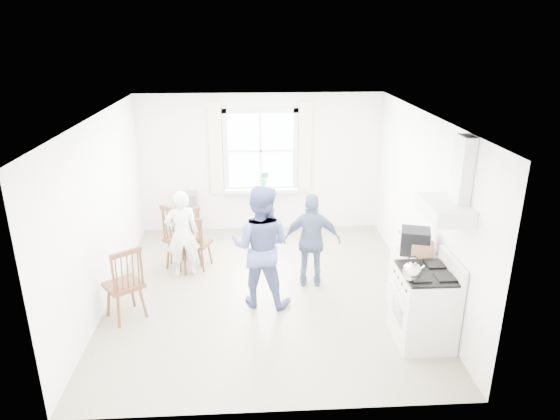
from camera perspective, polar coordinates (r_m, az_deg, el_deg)
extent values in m
cube|color=gray|center=(7.55, -1.65, -9.27)|extent=(4.62, 5.12, 0.02)
cube|color=white|center=(9.41, -2.22, 5.36)|extent=(4.62, 0.04, 2.64)
cube|color=white|center=(4.71, -0.82, -10.39)|extent=(4.62, 0.04, 2.64)
cube|color=white|center=(7.30, -19.85, -0.25)|extent=(0.04, 5.12, 2.64)
cube|color=white|center=(7.41, 16.07, 0.47)|extent=(0.04, 5.12, 2.64)
cube|color=white|center=(6.67, -1.88, 10.76)|extent=(4.62, 5.12, 0.02)
cube|color=white|center=(9.31, -2.24, 6.80)|extent=(1.20, 0.02, 1.40)
cube|color=silver|center=(9.14, -2.30, 11.30)|extent=(1.38, 0.09, 0.09)
cube|color=silver|center=(9.48, -2.17, 2.37)|extent=(1.38, 0.09, 0.09)
cube|color=silver|center=(9.29, -6.24, 6.67)|extent=(0.09, 0.09, 1.58)
cube|color=silver|center=(9.32, 1.76, 6.81)|extent=(0.09, 0.09, 1.58)
cube|color=silver|center=(9.41, -2.16, 2.32)|extent=(1.38, 0.24, 0.06)
cube|color=#F6EECB|center=(9.28, -7.34, 6.92)|extent=(0.24, 0.05, 1.70)
cube|color=#F6EECB|center=(9.31, 2.85, 7.10)|extent=(0.24, 0.05, 1.70)
cube|color=silver|center=(5.99, 18.29, 0.05)|extent=(0.45, 0.76, 0.18)
cube|color=silver|center=(5.92, 20.14, 4.36)|extent=(0.14, 0.30, 0.76)
cube|color=slate|center=(9.57, -10.53, -0.35)|extent=(0.40, 0.30, 0.80)
cube|color=silver|center=(6.49, 16.09, -10.65)|extent=(0.65, 0.76, 0.92)
cube|color=black|center=(6.26, 16.51, -6.90)|extent=(0.61, 0.72, 0.03)
cube|color=silver|center=(6.33, 19.11, -6.05)|extent=(0.06, 0.76, 0.20)
cylinder|color=silver|center=(6.27, 13.29, -9.00)|extent=(0.02, 0.61, 0.02)
sphere|color=silver|center=(6.00, 14.85, -6.72)|extent=(0.21, 0.21, 0.21)
cylinder|color=silver|center=(6.02, 14.79, -7.25)|extent=(0.19, 0.19, 0.04)
torus|color=black|center=(5.94, 14.95, -5.63)|extent=(0.13, 0.04, 0.13)
cube|color=silver|center=(7.09, 14.85, -7.83)|extent=(0.50, 0.55, 0.90)
cube|color=black|center=(6.81, 15.12, -4.05)|extent=(0.44, 0.42, 0.17)
cube|color=black|center=(6.74, 15.24, -2.79)|extent=(0.44, 0.42, 0.15)
cube|color=olive|center=(6.74, 15.98, -4.35)|extent=(0.33, 0.28, 0.18)
cube|color=#4E2A19|center=(8.26, -10.85, -3.20)|extent=(0.59, 0.59, 0.05)
cube|color=#4E2A19|center=(8.00, -10.42, -1.78)|extent=(0.39, 0.27, 0.57)
cylinder|color=#4E2A19|center=(8.36, -10.74, -4.75)|extent=(0.04, 0.04, 0.45)
cube|color=#4E2A19|center=(8.16, -11.06, -3.27)|extent=(0.65, 0.64, 0.06)
cube|color=#4E2A19|center=(7.92, -12.21, -1.73)|extent=(0.40, 0.32, 0.61)
cylinder|color=#4E2A19|center=(8.27, -10.94, -4.95)|extent=(0.04, 0.04, 0.48)
cube|color=#4E2A19|center=(7.00, -17.43, -8.20)|extent=(0.62, 0.61, 0.05)
cube|color=#4E2A19|center=(6.71, -17.01, -6.65)|extent=(0.38, 0.31, 0.58)
cylinder|color=#4E2A19|center=(7.12, -17.22, -9.98)|extent=(0.04, 0.04, 0.46)
imported|color=white|center=(7.84, -11.11, -2.72)|extent=(0.61, 0.61, 1.41)
imported|color=#4F5B92|center=(6.86, -2.23, -4.18)|extent=(1.04, 1.04, 1.75)
imported|color=navy|center=(7.42, 3.69, -3.52)|extent=(0.93, 0.93, 1.45)
imported|color=#2E6737|center=(9.33, -1.83, 3.46)|extent=(0.24, 0.24, 0.34)
cube|color=#4E2A19|center=(8.19, -9.45, -3.74)|extent=(0.49, 0.48, 0.05)
cube|color=#4E2A19|center=(7.96, -10.07, -2.55)|extent=(0.37, 0.18, 0.50)
cylinder|color=#4E2A19|center=(8.28, -9.36, -5.12)|extent=(0.03, 0.03, 0.40)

